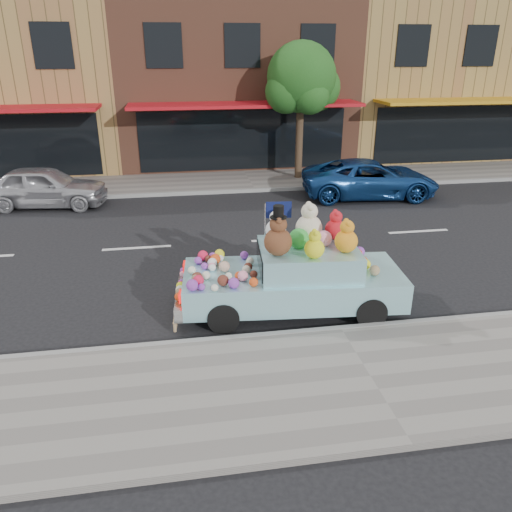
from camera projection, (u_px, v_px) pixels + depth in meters
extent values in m
plane|color=black|center=(284.00, 239.00, 13.88)|extent=(120.00, 120.00, 0.00)
cube|color=gray|center=(370.00, 379.00, 7.94)|extent=(60.00, 3.00, 0.12)
cube|color=gray|center=(249.00, 181.00, 19.77)|extent=(60.00, 3.00, 0.12)
cube|color=gray|center=(340.00, 330.00, 9.31)|extent=(60.00, 0.12, 0.13)
cube|color=gray|center=(255.00, 190.00, 18.41)|extent=(60.00, 0.12, 0.13)
cube|color=olive|center=(6.00, 83.00, 21.96)|extent=(10.00, 8.00, 7.00)
cube|color=black|center=(52.00, 46.00, 18.17)|extent=(1.40, 0.06, 1.60)
cube|color=brown|center=(231.00, 81.00, 23.45)|extent=(10.00, 8.00, 7.00)
cube|color=black|center=(243.00, 140.00, 20.60)|extent=(8.50, 0.06, 2.40)
cube|color=#B11019|center=(246.00, 105.00, 19.22)|extent=(9.00, 1.80, 0.12)
cube|color=black|center=(164.00, 46.00, 18.76)|extent=(1.40, 0.06, 1.60)
cube|color=black|center=(242.00, 46.00, 19.21)|extent=(1.40, 0.06, 1.60)
cube|color=black|center=(318.00, 46.00, 19.66)|extent=(1.40, 0.06, 1.60)
cube|color=olive|center=(430.00, 79.00, 24.94)|extent=(10.00, 8.00, 7.00)
cube|color=black|center=(467.00, 134.00, 22.10)|extent=(8.50, 0.06, 2.40)
cube|color=#C68B17|center=(484.00, 101.00, 20.72)|extent=(9.00, 1.80, 0.12)
cube|color=black|center=(413.00, 46.00, 20.26)|extent=(1.40, 0.06, 1.60)
cube|color=black|center=(481.00, 46.00, 20.71)|extent=(1.40, 0.06, 1.60)
cylinder|color=#38281C|center=(299.00, 140.00, 19.48)|extent=(0.28, 0.28, 3.20)
sphere|color=#184D16|center=(301.00, 77.00, 18.58)|extent=(2.60, 2.60, 2.60)
sphere|color=#184D16|center=(317.00, 87.00, 19.11)|extent=(1.80, 1.80, 1.80)
sphere|color=#184D16|center=(286.00, 92.00, 18.50)|extent=(1.60, 1.60, 1.60)
sphere|color=#184D16|center=(310.00, 95.00, 18.30)|extent=(1.40, 1.40, 1.40)
sphere|color=#184D16|center=(290.00, 84.00, 19.20)|extent=(1.60, 1.60, 1.60)
imported|color=silver|center=(44.00, 187.00, 16.49)|extent=(4.15, 2.06, 1.36)
imported|color=navy|center=(370.00, 179.00, 17.60)|extent=(4.93, 2.64, 1.32)
cylinder|color=black|center=(371.00, 312.00, 9.47)|extent=(0.62, 0.25, 0.60)
cylinder|color=black|center=(350.00, 277.00, 10.90)|extent=(0.62, 0.25, 0.60)
cylinder|color=black|center=(223.00, 317.00, 9.27)|extent=(0.62, 0.25, 0.60)
cylinder|color=black|center=(222.00, 281.00, 10.71)|extent=(0.62, 0.25, 0.60)
cube|color=#97D7E1|center=(292.00, 285.00, 9.99)|extent=(4.43, 2.07, 0.60)
cube|color=#97D7E1|center=(308.00, 259.00, 9.80)|extent=(2.02, 1.66, 0.50)
cube|color=silver|center=(181.00, 295.00, 9.89)|extent=(0.31, 1.79, 0.26)
cube|color=red|center=(181.00, 296.00, 9.15)|extent=(0.08, 0.28, 0.16)
cube|color=red|center=(185.00, 266.00, 10.40)|extent=(0.08, 0.28, 0.16)
cube|color=black|center=(260.00, 260.00, 9.73)|extent=(0.15, 1.30, 0.40)
sphere|color=#552D18|center=(278.00, 242.00, 9.23)|extent=(0.53, 0.53, 0.53)
sphere|color=#552D18|center=(278.00, 224.00, 9.10)|extent=(0.33, 0.33, 0.33)
sphere|color=#552D18|center=(280.00, 221.00, 8.96)|extent=(0.12, 0.12, 0.12)
sphere|color=#552D18|center=(277.00, 217.00, 9.16)|extent=(0.12, 0.12, 0.12)
cylinder|color=black|center=(278.00, 217.00, 9.05)|extent=(0.31, 0.31, 0.02)
cylinder|color=black|center=(278.00, 211.00, 9.00)|extent=(0.20, 0.20, 0.22)
sphere|color=beige|center=(309.00, 228.00, 9.92)|extent=(0.54, 0.54, 0.54)
sphere|color=beige|center=(310.00, 211.00, 9.79)|extent=(0.33, 0.33, 0.33)
sphere|color=beige|center=(311.00, 208.00, 9.64)|extent=(0.13, 0.13, 0.13)
sphere|color=beige|center=(308.00, 204.00, 9.85)|extent=(0.13, 0.13, 0.13)
sphere|color=orange|center=(346.00, 241.00, 9.39)|extent=(0.44, 0.44, 0.44)
sphere|color=orange|center=(347.00, 227.00, 9.28)|extent=(0.27, 0.27, 0.27)
sphere|color=orange|center=(349.00, 224.00, 9.16)|extent=(0.10, 0.10, 0.10)
sphere|color=orange|center=(346.00, 221.00, 9.33)|extent=(0.10, 0.10, 0.10)
sphere|color=#B1121B|center=(335.00, 229.00, 10.03)|extent=(0.41, 0.41, 0.41)
sphere|color=#B1121B|center=(336.00, 217.00, 9.93)|extent=(0.26, 0.26, 0.26)
sphere|color=#B1121B|center=(338.00, 214.00, 9.81)|extent=(0.10, 0.10, 0.10)
sphere|color=#B1121B|center=(335.00, 212.00, 9.98)|extent=(0.10, 0.10, 0.10)
sphere|color=silver|center=(276.00, 230.00, 9.99)|extent=(0.42, 0.42, 0.42)
sphere|color=silver|center=(276.00, 217.00, 9.89)|extent=(0.26, 0.26, 0.26)
sphere|color=silver|center=(277.00, 214.00, 9.77)|extent=(0.10, 0.10, 0.10)
sphere|color=silver|center=(275.00, 212.00, 9.94)|extent=(0.10, 0.10, 0.10)
sphere|color=yellow|center=(314.00, 249.00, 9.12)|extent=(0.37, 0.37, 0.37)
sphere|color=yellow|center=(315.00, 236.00, 9.03)|extent=(0.23, 0.23, 0.23)
sphere|color=yellow|center=(316.00, 234.00, 8.93)|extent=(0.09, 0.09, 0.09)
sphere|color=yellow|center=(314.00, 231.00, 9.07)|extent=(0.09, 0.09, 0.09)
sphere|color=green|center=(299.00, 239.00, 9.62)|extent=(0.40, 0.40, 0.40)
sphere|color=pink|center=(324.00, 239.00, 9.71)|extent=(0.32, 0.32, 0.32)
sphere|color=silver|center=(212.00, 263.00, 10.01)|extent=(0.19, 0.19, 0.19)
sphere|color=red|center=(232.00, 281.00, 9.28)|extent=(0.13, 0.13, 0.13)
sphere|color=silver|center=(220.00, 258.00, 10.29)|extent=(0.13, 0.13, 0.13)
sphere|color=#CB4013|center=(215.00, 259.00, 10.15)|extent=(0.22, 0.22, 0.22)
sphere|color=purple|center=(198.00, 261.00, 10.15)|extent=(0.16, 0.16, 0.16)
sphere|color=beige|center=(229.00, 276.00, 9.50)|extent=(0.14, 0.14, 0.14)
sphere|color=beige|center=(206.00, 275.00, 9.49)|extent=(0.16, 0.16, 0.16)
sphere|color=beige|center=(250.00, 261.00, 10.12)|extent=(0.16, 0.16, 0.16)
sphere|color=#CB4013|center=(239.00, 276.00, 9.47)|extent=(0.16, 0.16, 0.16)
sphere|color=purple|center=(234.00, 283.00, 9.12)|extent=(0.21, 0.21, 0.21)
sphere|color=#542318|center=(197.00, 277.00, 9.35)|extent=(0.21, 0.21, 0.21)
sphere|color=red|center=(198.00, 280.00, 9.23)|extent=(0.21, 0.21, 0.21)
sphere|color=#542318|center=(223.00, 280.00, 9.22)|extent=(0.21, 0.21, 0.21)
sphere|color=beige|center=(215.00, 288.00, 9.03)|extent=(0.14, 0.14, 0.14)
sphere|color=silver|center=(197.00, 276.00, 9.49)|extent=(0.14, 0.14, 0.14)
sphere|color=silver|center=(212.00, 268.00, 9.85)|extent=(0.14, 0.14, 0.14)
sphere|color=#542318|center=(254.00, 274.00, 9.55)|extent=(0.15, 0.15, 0.15)
sphere|color=pink|center=(212.00, 267.00, 9.88)|extent=(0.16, 0.16, 0.16)
sphere|color=yellow|center=(219.00, 254.00, 10.39)|extent=(0.21, 0.21, 0.21)
sphere|color=olive|center=(196.00, 279.00, 9.32)|extent=(0.19, 0.19, 0.19)
sphere|color=beige|center=(192.00, 270.00, 9.70)|extent=(0.16, 0.16, 0.16)
sphere|color=#542318|center=(248.00, 267.00, 9.85)|extent=(0.17, 0.17, 0.17)
sphere|color=beige|center=(246.00, 270.00, 9.73)|extent=(0.17, 0.17, 0.17)
sphere|color=purple|center=(202.00, 287.00, 9.06)|extent=(0.13, 0.13, 0.13)
sphere|color=purple|center=(244.00, 255.00, 10.40)|extent=(0.17, 0.17, 0.17)
sphere|color=purple|center=(192.00, 285.00, 9.03)|extent=(0.22, 0.22, 0.22)
sphere|color=purple|center=(213.00, 256.00, 10.34)|extent=(0.17, 0.17, 0.17)
sphere|color=purple|center=(204.00, 266.00, 9.92)|extent=(0.14, 0.14, 0.14)
sphere|color=red|center=(203.00, 256.00, 10.32)|extent=(0.22, 0.22, 0.22)
sphere|color=#542318|center=(209.00, 259.00, 10.23)|extent=(0.16, 0.16, 0.16)
sphere|color=#CB4013|center=(254.00, 282.00, 9.20)|extent=(0.17, 0.17, 0.17)
sphere|color=pink|center=(243.00, 276.00, 9.42)|extent=(0.20, 0.20, 0.20)
sphere|color=#D8A88C|center=(224.00, 266.00, 9.78)|extent=(0.22, 0.22, 0.22)
sphere|color=olive|center=(180.00, 292.00, 9.55)|extent=(0.16, 0.16, 0.16)
sphere|color=purple|center=(181.00, 282.00, 9.98)|extent=(0.12, 0.12, 0.12)
sphere|color=pink|center=(183.00, 274.00, 10.35)|extent=(0.12, 0.12, 0.12)
sphere|color=#CB4013|center=(179.00, 297.00, 9.36)|extent=(0.17, 0.17, 0.17)
sphere|color=yellow|center=(181.00, 286.00, 9.78)|extent=(0.17, 0.17, 0.17)
sphere|color=red|center=(181.00, 284.00, 9.88)|extent=(0.15, 0.15, 0.15)
sphere|color=purple|center=(183.00, 270.00, 10.53)|extent=(0.13, 0.13, 0.13)
sphere|color=beige|center=(180.00, 290.00, 9.63)|extent=(0.17, 0.17, 0.17)
sphere|color=purple|center=(359.00, 252.00, 10.50)|extent=(0.22, 0.22, 0.22)
sphere|color=olive|center=(375.00, 270.00, 9.64)|extent=(0.21, 0.21, 0.21)
sphere|color=#CB4013|center=(362.00, 262.00, 9.99)|extent=(0.24, 0.24, 0.24)
sphere|color=#CB4013|center=(357.00, 254.00, 10.35)|extent=(0.25, 0.25, 0.25)
sphere|color=yellow|center=(365.00, 264.00, 9.91)|extent=(0.21, 0.21, 0.21)
cylinder|color=#997A54|center=(175.00, 328.00, 9.20)|extent=(0.06, 0.06, 0.17)
sphere|color=#997A54|center=(174.00, 323.00, 9.16)|extent=(0.07, 0.07, 0.07)
cylinder|color=#997A54|center=(175.00, 325.00, 9.29)|extent=(0.06, 0.06, 0.17)
sphere|color=#997A54|center=(175.00, 320.00, 9.25)|extent=(0.07, 0.07, 0.07)
cylinder|color=#997A54|center=(176.00, 322.00, 9.38)|extent=(0.06, 0.06, 0.17)
sphere|color=#997A54|center=(175.00, 318.00, 9.34)|extent=(0.07, 0.07, 0.07)
cylinder|color=#997A54|center=(176.00, 319.00, 9.47)|extent=(0.06, 0.06, 0.17)
sphere|color=#997A54|center=(176.00, 315.00, 9.44)|extent=(0.07, 0.07, 0.07)
cylinder|color=#997A54|center=(176.00, 317.00, 9.56)|extent=(0.06, 0.06, 0.17)
sphere|color=#997A54|center=(176.00, 312.00, 9.53)|extent=(0.07, 0.07, 0.07)
cylinder|color=#997A54|center=(177.00, 314.00, 9.66)|extent=(0.06, 0.06, 0.17)
sphere|color=#997A54|center=(176.00, 310.00, 9.62)|extent=(0.07, 0.07, 0.07)
cylinder|color=#997A54|center=(177.00, 312.00, 9.75)|extent=(0.06, 0.06, 0.17)
sphere|color=#997A54|center=(177.00, 307.00, 9.71)|extent=(0.07, 0.07, 0.07)
cylinder|color=#997A54|center=(177.00, 309.00, 9.84)|extent=(0.06, 0.06, 0.17)
sphere|color=#997A54|center=(177.00, 305.00, 9.80)|extent=(0.07, 0.07, 0.07)
cylinder|color=#997A54|center=(178.00, 307.00, 9.93)|extent=(0.06, 0.06, 0.17)
sphere|color=#997A54|center=(178.00, 303.00, 9.90)|extent=(0.07, 0.07, 0.07)
cylinder|color=#997A54|center=(178.00, 304.00, 10.02)|extent=(0.06, 0.06, 0.17)
sphere|color=#997A54|center=(178.00, 300.00, 9.99)|extent=(0.07, 0.07, 0.07)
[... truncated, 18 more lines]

